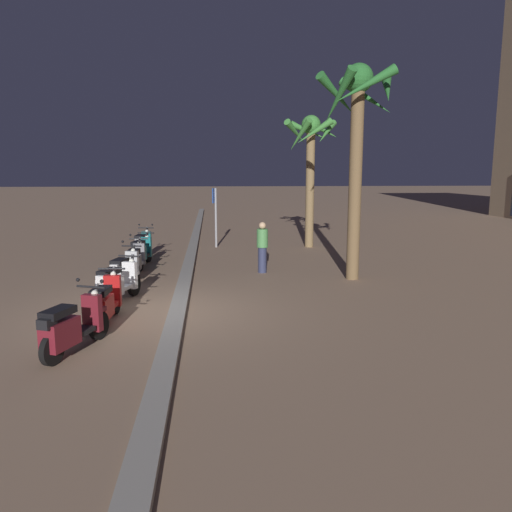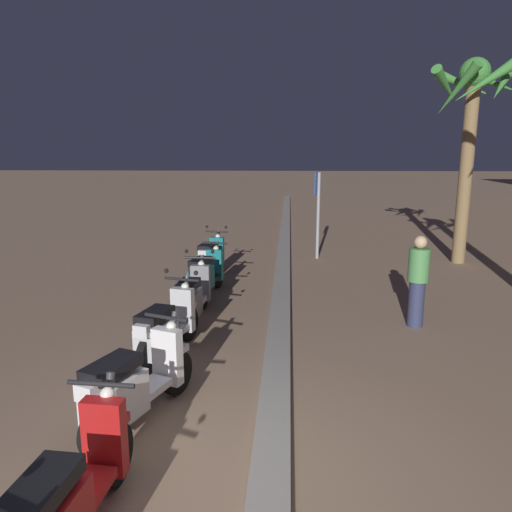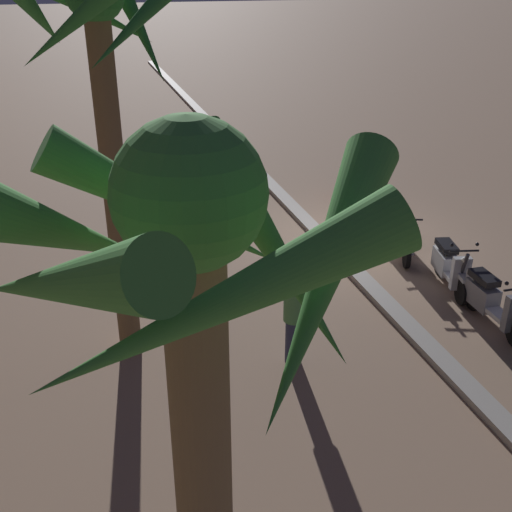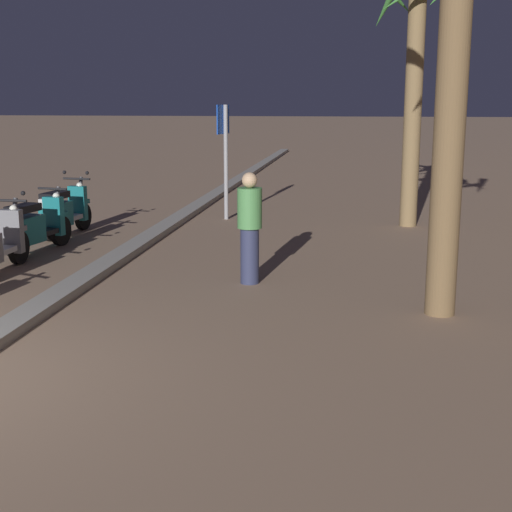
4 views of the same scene
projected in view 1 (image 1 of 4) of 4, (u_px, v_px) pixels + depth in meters
ground_plane at (155, 313)px, 10.77m from camera, size 200.00×200.00×0.00m
curb_strip at (178, 310)px, 10.81m from camera, size 60.00×0.36×0.12m
scooter_teal_lead_nearest at (143, 245)px, 17.66m from camera, size 1.74×0.57×1.17m
scooter_teal_far_back at (141, 252)px, 16.15m from camera, size 1.73×0.64×1.04m
scooter_grey_gap_after_mid at (136, 261)px, 14.64m from camera, size 1.82×0.56×1.17m
scooter_silver_tail_end at (124, 271)px, 13.19m from camera, size 1.72×0.69×1.17m
scooter_white_mid_front at (117, 284)px, 11.51m from camera, size 1.74×0.84×1.04m
scooter_red_second_in_line at (106, 303)px, 9.94m from camera, size 1.78×0.56×1.04m
scooter_maroon_last_in_row at (71, 328)px, 8.27m from camera, size 1.74×0.86×1.17m
crossing_sign at (215, 210)px, 20.07m from camera, size 0.59×0.18×2.40m
palm_tree_by_mall_entrance at (357, 123)px, 13.56m from camera, size 2.23×2.30×5.91m
palm_tree_near_sign at (311, 149)px, 19.75m from camera, size 2.18×2.25×5.25m
pedestrian_window_shopping at (262, 246)px, 15.04m from camera, size 0.34×0.34×1.55m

